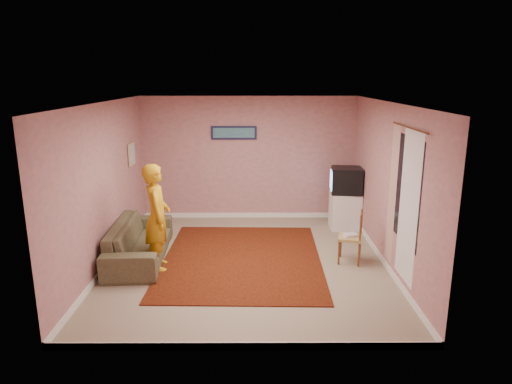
{
  "coord_description": "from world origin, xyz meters",
  "views": [
    {
      "loc": [
        0.12,
        -7.02,
        2.98
      ],
      "look_at": [
        0.15,
        0.6,
        1.05
      ],
      "focal_mm": 32.0,
      "sensor_mm": 36.0,
      "label": 1
    }
  ],
  "objects_px": {
    "sofa": "(140,241)",
    "chair_b": "(351,231)",
    "tv_cabinet": "(345,210)",
    "chair_a": "(345,202)",
    "person": "(157,217)",
    "crt_tv": "(346,180)"
  },
  "relations": [
    {
      "from": "chair_b",
      "to": "sofa",
      "type": "distance_m",
      "value": 3.51
    },
    {
      "from": "chair_b",
      "to": "person",
      "type": "distance_m",
      "value": 3.12
    },
    {
      "from": "chair_b",
      "to": "crt_tv",
      "type": "bearing_deg",
      "value": -172.93
    },
    {
      "from": "crt_tv",
      "to": "sofa",
      "type": "bearing_deg",
      "value": -151.44
    },
    {
      "from": "tv_cabinet",
      "to": "person",
      "type": "bearing_deg",
      "value": -149.59
    },
    {
      "from": "tv_cabinet",
      "to": "person",
      "type": "height_order",
      "value": "person"
    },
    {
      "from": "chair_a",
      "to": "person",
      "type": "distance_m",
      "value": 3.88
    },
    {
      "from": "tv_cabinet",
      "to": "sofa",
      "type": "bearing_deg",
      "value": -157.15
    },
    {
      "from": "person",
      "to": "chair_a",
      "type": "bearing_deg",
      "value": -71.72
    },
    {
      "from": "tv_cabinet",
      "to": "chair_b",
      "type": "xyz_separation_m",
      "value": [
        -0.25,
        -1.74,
        0.17
      ]
    },
    {
      "from": "chair_a",
      "to": "person",
      "type": "bearing_deg",
      "value": -149.42
    },
    {
      "from": "tv_cabinet",
      "to": "chair_b",
      "type": "relative_size",
      "value": 1.53
    },
    {
      "from": "chair_b",
      "to": "person",
      "type": "relative_size",
      "value": 0.28
    },
    {
      "from": "tv_cabinet",
      "to": "sofa",
      "type": "distance_m",
      "value": 4.07
    },
    {
      "from": "tv_cabinet",
      "to": "crt_tv",
      "type": "distance_m",
      "value": 0.62
    },
    {
      "from": "tv_cabinet",
      "to": "person",
      "type": "relative_size",
      "value": 0.43
    },
    {
      "from": "crt_tv",
      "to": "person",
      "type": "xyz_separation_m",
      "value": [
        -3.34,
        -1.97,
        -0.14
      ]
    },
    {
      "from": "sofa",
      "to": "chair_b",
      "type": "bearing_deg",
      "value": -95.95
    },
    {
      "from": "crt_tv",
      "to": "chair_b",
      "type": "xyz_separation_m",
      "value": [
        -0.25,
        -1.74,
        -0.46
      ]
    },
    {
      "from": "chair_b",
      "to": "sofa",
      "type": "relative_size",
      "value": 0.22
    },
    {
      "from": "chair_a",
      "to": "chair_b",
      "type": "bearing_deg",
      "value": -97.8
    },
    {
      "from": "chair_a",
      "to": "chair_b",
      "type": "relative_size",
      "value": 1.02
    }
  ]
}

